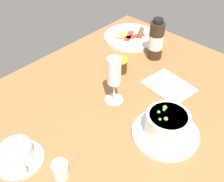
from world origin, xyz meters
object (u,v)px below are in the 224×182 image
object	(u,v)px
cutlery_setting	(168,85)
porridge_bowl	(167,125)
wine_glass	(114,74)
sauce_bottle_brown	(156,40)
breakfast_plate	(130,37)
jam_jar	(121,65)
creamer_jug	(60,169)
coffee_cup	(18,154)

from	to	relation	value
cutlery_setting	porridge_bowl	bearing A→B (deg)	-147.62
wine_glass	porridge_bowl	bearing A→B (deg)	-92.00
porridge_bowl	sauce_bottle_brown	distance (cm)	43.12
cutlery_setting	breakfast_plate	world-z (taller)	breakfast_plate
jam_jar	breakfast_plate	size ratio (longest dim) A/B	0.24
creamer_jug	breakfast_plate	size ratio (longest dim) A/B	0.22
wine_glass	cutlery_setting	bearing A→B (deg)	-25.41
porridge_bowl	sauce_bottle_brown	xyz separation A→B (cm)	(32.28, 28.30, 4.03)
wine_glass	breakfast_plate	size ratio (longest dim) A/B	0.71
coffee_cup	creamer_jug	bearing A→B (deg)	-67.94
coffee_cup	jam_jar	xyz separation A→B (cm)	(50.79, 7.09, 0.31)
coffee_cup	breakfast_plate	world-z (taller)	coffee_cup
creamer_jug	breakfast_plate	distance (cm)	76.01
creamer_jug	sauce_bottle_brown	xyz separation A→B (cm)	(63.29, 15.98, 5.62)
coffee_cup	sauce_bottle_brown	size ratio (longest dim) A/B	0.79
porridge_bowl	creamer_jug	distance (cm)	33.40
cutlery_setting	wine_glass	world-z (taller)	wine_glass
porridge_bowl	creamer_jug	bearing A→B (deg)	158.33
coffee_cup	creamer_jug	world-z (taller)	coffee_cup
wine_glass	sauce_bottle_brown	distance (cm)	32.21
cutlery_setting	coffee_cup	world-z (taller)	coffee_cup
cutlery_setting	coffee_cup	xyz separation A→B (cm)	(-56.58, 11.75, 2.45)
creamer_jug	coffee_cup	bearing A→B (deg)	112.06
cutlery_setting	sauce_bottle_brown	world-z (taller)	sauce_bottle_brown
porridge_bowl	cutlery_setting	xyz separation A→B (cm)	(20.52, 13.01, -3.82)
porridge_bowl	jam_jar	distance (cm)	35.12
wine_glass	jam_jar	bearing A→B (deg)	34.15
jam_jar	breakfast_plate	world-z (taller)	jam_jar
cutlery_setting	coffee_cup	distance (cm)	57.84
coffee_cup	creamer_jug	distance (cm)	13.43
coffee_cup	sauce_bottle_brown	bearing A→B (deg)	2.96
creamer_jug	breakfast_plate	xyz separation A→B (cm)	(68.22, 33.48, -1.58)
creamer_jug	breakfast_plate	world-z (taller)	creamer_jug
cutlery_setting	sauce_bottle_brown	size ratio (longest dim) A/B	1.07
coffee_cup	sauce_bottle_brown	distance (cm)	68.64
jam_jar	cutlery_setting	bearing A→B (deg)	-72.94
cutlery_setting	jam_jar	size ratio (longest dim) A/B	3.14
porridge_bowl	coffee_cup	distance (cm)	43.76
coffee_cup	wine_glass	world-z (taller)	wine_glass
creamer_jug	wine_glass	size ratio (longest dim) A/B	0.31
porridge_bowl	jam_jar	xyz separation A→B (cm)	(14.74, 31.86, -1.06)
sauce_bottle_brown	porridge_bowl	bearing A→B (deg)	-138.76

